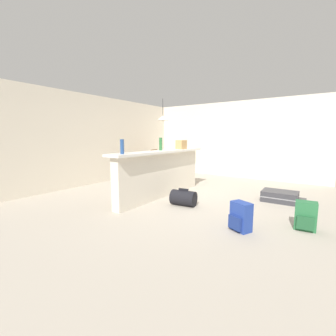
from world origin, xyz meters
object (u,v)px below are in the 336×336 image
(dining_chair_near_partition, at_px, (174,164))
(bottle_green, at_px, (161,144))
(bottle_blue, at_px, (122,147))
(grocery_bag, at_px, (181,145))
(backpack_green, at_px, (306,216))
(backpack_blue, at_px, (241,217))
(duffel_bag_black, at_px, (183,198))
(pendant_lamp, at_px, (163,118))
(dining_chair_far_side, at_px, (152,162))
(suitcase_flat_charcoal, at_px, (280,196))
(bottle_white, at_px, (190,143))
(dining_table, at_px, (161,159))

(dining_chair_near_partition, bearing_deg, bottle_green, -156.06)
(bottle_blue, bearing_deg, bottle_green, 4.58)
(grocery_bag, height_order, backpack_green, grocery_bag)
(backpack_blue, bearing_deg, bottle_blue, 99.27)
(grocery_bag, bearing_deg, duffel_bag_black, -146.18)
(dining_chair_near_partition, xyz_separation_m, pendant_lamp, (-0.06, 0.39, 1.40))
(dining_chair_far_side, height_order, suitcase_flat_charcoal, dining_chair_far_side)
(bottle_white, distance_m, backpack_blue, 3.14)
(bottle_blue, distance_m, backpack_blue, 2.28)
(dining_table, xyz_separation_m, duffel_bag_black, (-2.08, -2.08, -0.50))
(grocery_bag, height_order, duffel_bag_black, grocery_bag)
(bottle_blue, xyz_separation_m, dining_chair_near_partition, (2.99, 0.86, -0.66))
(bottle_blue, xyz_separation_m, backpack_green, (0.90, -2.80, -0.97))
(dining_table, relative_size, dining_chair_far_side, 1.18)
(bottle_white, relative_size, backpack_blue, 0.68)
(bottle_blue, height_order, backpack_blue, bottle_blue)
(grocery_bag, relative_size, backpack_blue, 0.62)
(backpack_green, xyz_separation_m, backpack_blue, (-0.57, 0.76, 0.00))
(dining_chair_near_partition, bearing_deg, grocery_bag, -138.89)
(bottle_white, height_order, dining_chair_far_side, bottle_white)
(bottle_blue, distance_m, dining_chair_far_side, 3.64)
(grocery_bag, bearing_deg, dining_chair_near_partition, 41.11)
(bottle_white, distance_m, pendant_lamp, 1.50)
(dining_table, distance_m, suitcase_flat_charcoal, 3.70)
(grocery_bag, distance_m, dining_chair_far_side, 2.20)
(grocery_bag, relative_size, duffel_bag_black, 0.51)
(bottle_green, height_order, pendant_lamp, pendant_lamp)
(dining_table, height_order, dining_chair_far_side, dining_chair_far_side)
(bottle_green, height_order, dining_chair_near_partition, bottle_green)
(grocery_bag, bearing_deg, dining_table, 54.22)
(grocery_bag, bearing_deg, backpack_green, -111.59)
(bottle_blue, distance_m, pendant_lamp, 3.27)
(bottle_green, height_order, dining_table, bottle_green)
(grocery_bag, height_order, pendant_lamp, pendant_lamp)
(suitcase_flat_charcoal, distance_m, backpack_green, 1.51)
(dining_chair_far_side, height_order, duffel_bag_black, dining_chair_far_side)
(backpack_green, bearing_deg, duffel_bag_black, 89.91)
(bottle_white, bearing_deg, pendant_lamp, 69.42)
(bottle_white, height_order, suitcase_flat_charcoal, bottle_white)
(dining_table, distance_m, backpack_blue, 4.32)
(duffel_bag_black, bearing_deg, bottle_blue, 141.02)
(dining_chair_far_side, height_order, backpack_blue, dining_chair_far_side)
(bottle_white, bearing_deg, bottle_blue, -179.21)
(grocery_bag, xyz_separation_m, dining_table, (0.97, 1.34, -0.51))
(backpack_green, bearing_deg, dining_chair_far_side, 64.83)
(dining_chair_far_side, xyz_separation_m, backpack_blue, (-2.75, -3.87, -0.31))
(dining_table, xyz_separation_m, dining_chair_far_side, (0.10, 0.48, -0.13))
(bottle_blue, xyz_separation_m, bottle_white, (2.47, 0.03, 0.01))
(bottle_green, height_order, grocery_bag, bottle_green)
(bottle_green, bearing_deg, grocery_bag, -7.00)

